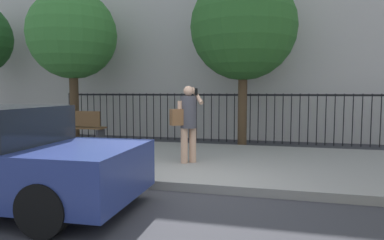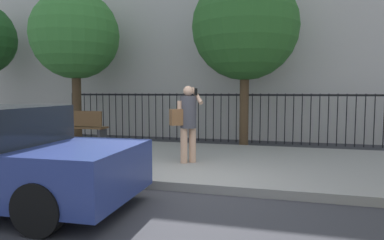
{
  "view_description": "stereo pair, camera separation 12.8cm",
  "coord_description": "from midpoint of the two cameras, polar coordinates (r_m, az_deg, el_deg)",
  "views": [
    {
      "loc": [
        1.62,
        -5.45,
        1.67
      ],
      "look_at": [
        -0.28,
        1.94,
        1.04
      ],
      "focal_mm": 32.66,
      "sensor_mm": 36.0,
      "label": 1
    },
    {
      "loc": [
        1.75,
        -5.42,
        1.67
      ],
      "look_at": [
        -0.28,
        1.94,
        1.04
      ],
      "focal_mm": 32.66,
      "sensor_mm": 36.0,
      "label": 2
    }
  ],
  "objects": [
    {
      "name": "street_tree_near",
      "position": [
        12.27,
        -18.26,
        12.97
      ],
      "size": [
        2.86,
        2.86,
        4.93
      ],
      "color": "#4C3823",
      "rests_on": "ground"
    },
    {
      "name": "iron_fence",
      "position": [
        11.48,
        6.95,
        1.44
      ],
      "size": [
        12.03,
        0.04,
        1.6
      ],
      "color": "black",
      "rests_on": "ground"
    },
    {
      "name": "street_tree_mid",
      "position": [
        10.68,
        9.02,
        14.74
      ],
      "size": [
        3.12,
        3.12,
        5.11
      ],
      "color": "#4C3823",
      "rests_on": "ground"
    },
    {
      "name": "ground_plane",
      "position": [
        5.93,
        -1.77,
        -11.62
      ],
      "size": [
        60.0,
        60.0,
        0.0
      ],
      "primitive_type": "plane",
      "color": "#333338"
    },
    {
      "name": "street_bench",
      "position": [
        10.81,
        -17.58,
        -0.91
      ],
      "size": [
        1.6,
        0.45,
        0.95
      ],
      "color": "brown",
      "rests_on": "sidewalk"
    },
    {
      "name": "sidewalk",
      "position": [
        7.98,
        2.94,
        -6.8
      ],
      "size": [
        28.0,
        4.4,
        0.15
      ],
      "primitive_type": "cube",
      "color": "gray",
      "rests_on": "ground"
    },
    {
      "name": "building_facade",
      "position": [
        14.4,
        8.72,
        17.5
      ],
      "size": [
        28.0,
        4.0,
        9.74
      ],
      "primitive_type": "cube",
      "color": "#BCB7B2",
      "rests_on": "ground"
    },
    {
      "name": "pedestrian_on_phone",
      "position": [
        7.36,
        -0.32,
        0.25
      ],
      "size": [
        0.7,
        0.66,
        1.63
      ],
      "color": "tan",
      "rests_on": "sidewalk"
    }
  ]
}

